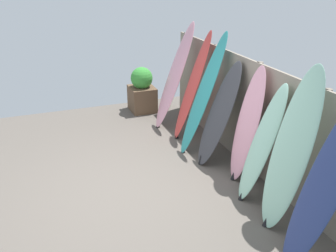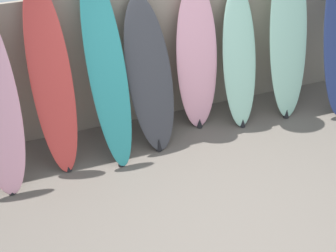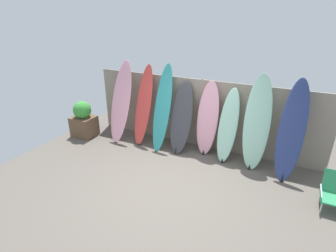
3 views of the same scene
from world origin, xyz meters
The scene contains 8 objects.
ground centered at (0.00, 0.00, 0.00)m, with size 7.68×7.68×0.00m, color #5B544C.
fence_back centered at (0.00, 2.01, 0.90)m, with size 6.08×0.11×1.80m.
surfboard_red_1 centered at (-1.46, 1.58, 1.03)m, with size 0.47×0.75×2.08m.
surfboard_teal_2 centered at (-0.85, 1.52, 1.07)m, with size 0.47×0.89×2.16m.
surfboard_charcoal_3 centered at (-0.35, 1.57, 0.87)m, with size 0.60×0.77×1.76m.
surfboard_pink_4 centered at (0.29, 1.71, 0.91)m, with size 0.53×0.42×1.84m.
surfboard_seafoam_5 centered at (0.83, 1.63, 0.86)m, with size 0.46×0.64×1.73m.
surfboard_seafoam_6 centered at (1.47, 1.59, 1.06)m, with size 0.63×0.64×2.14m.
Camera 2 is at (-1.69, -2.90, 3.71)m, focal length 50.00 mm.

